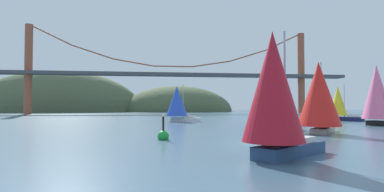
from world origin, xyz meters
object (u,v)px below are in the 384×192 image
(sailboat_red_spinnaker, at_px, (319,95))
(sailboat_blue_spinnaker, at_px, (178,102))
(channel_buoy, at_px, (163,136))
(sailboat_crimson_sail, at_px, (275,92))
(sailboat_scarlet_sail, at_px, (270,99))
(sailboat_yellow_sail, at_px, (339,102))
(sailboat_green_sail, at_px, (258,104))
(sailboat_pink_spinnaker, at_px, (378,94))

(sailboat_red_spinnaker, height_order, sailboat_blue_spinnaker, sailboat_red_spinnaker)
(channel_buoy, bearing_deg, sailboat_crimson_sail, -61.66)
(sailboat_scarlet_sail, bearing_deg, sailboat_yellow_sail, 37.19)
(sailboat_crimson_sail, height_order, channel_buoy, sailboat_crimson_sail)
(sailboat_red_spinnaker, height_order, sailboat_yellow_sail, sailboat_red_spinnaker)
(sailboat_red_spinnaker, relative_size, channel_buoy, 3.17)
(sailboat_green_sail, bearing_deg, channel_buoy, -118.50)
(sailboat_crimson_sail, height_order, sailboat_yellow_sail, sailboat_crimson_sail)
(sailboat_crimson_sail, relative_size, sailboat_yellow_sail, 1.01)
(sailboat_red_spinnaker, bearing_deg, sailboat_blue_spinnaker, 116.52)
(sailboat_crimson_sail, distance_m, sailboat_scarlet_sail, 27.00)
(sailboat_green_sail, relative_size, sailboat_pink_spinnaker, 0.78)
(sailboat_crimson_sail, distance_m, sailboat_blue_spinnaker, 42.42)
(sailboat_scarlet_sail, relative_size, channel_buoy, 3.09)
(sailboat_pink_spinnaker, xyz_separation_m, sailboat_crimson_sail, (-28.55, -26.52, -1.06))
(sailboat_blue_spinnaker, xyz_separation_m, channel_buoy, (-4.06, -30.92, -3.43))
(sailboat_red_spinnaker, bearing_deg, sailboat_scarlet_sail, 99.44)
(sailboat_green_sail, distance_m, sailboat_crimson_sail, 67.40)
(sailboat_blue_spinnaker, bearing_deg, sailboat_scarlet_sail, -55.12)
(sailboat_red_spinnaker, bearing_deg, sailboat_green_sail, 77.78)
(sailboat_green_sail, xyz_separation_m, sailboat_crimson_sail, (-22.18, -63.65, 0.41))
(channel_buoy, bearing_deg, sailboat_green_sail, 61.50)
(channel_buoy, bearing_deg, sailboat_scarlet_sail, 40.39)
(sailboat_green_sail, distance_m, sailboat_blue_spinnaker, 32.30)
(sailboat_green_sail, distance_m, sailboat_yellow_sail, 23.83)
(sailboat_blue_spinnaker, relative_size, sailboat_yellow_sail, 0.96)
(sailboat_scarlet_sail, distance_m, channel_buoy, 21.45)
(sailboat_crimson_sail, height_order, sailboat_scarlet_sail, sailboat_scarlet_sail)
(sailboat_pink_spinnaker, bearing_deg, sailboat_blue_spinnaker, 152.66)
(sailboat_green_sail, height_order, sailboat_yellow_sail, sailboat_yellow_sail)
(sailboat_pink_spinnaker, height_order, sailboat_yellow_sail, sailboat_pink_spinnaker)
(sailboat_pink_spinnaker, bearing_deg, sailboat_crimson_sail, -137.12)
(sailboat_blue_spinnaker, height_order, sailboat_yellow_sail, sailboat_yellow_sail)
(sailboat_red_spinnaker, height_order, sailboat_crimson_sail, sailboat_red_spinnaker)
(sailboat_blue_spinnaker, distance_m, sailboat_scarlet_sail, 21.02)
(sailboat_blue_spinnaker, bearing_deg, sailboat_green_sail, 41.23)
(sailboat_green_sail, bearing_deg, sailboat_yellow_sail, -65.12)
(sailboat_green_sail, height_order, sailboat_pink_spinnaker, sailboat_pink_spinnaker)
(sailboat_green_sail, bearing_deg, sailboat_red_spinnaker, -102.22)
(sailboat_blue_spinnaker, bearing_deg, sailboat_red_spinnaker, -63.48)
(sailboat_blue_spinnaker, relative_size, sailboat_scarlet_sail, 0.91)
(sailboat_red_spinnaker, bearing_deg, channel_buoy, -169.10)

